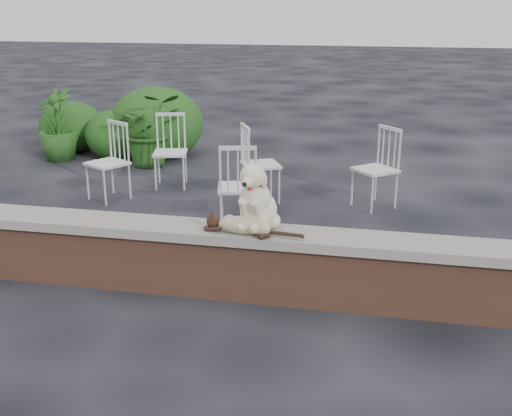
% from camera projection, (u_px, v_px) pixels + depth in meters
% --- Properties ---
extents(ground, '(60.00, 60.00, 0.00)m').
position_uv_depth(ground, '(173.00, 288.00, 5.26)').
color(ground, black).
rests_on(ground, ground).
extents(brick_wall, '(6.00, 0.30, 0.50)m').
position_uv_depth(brick_wall, '(172.00, 261.00, 5.18)').
color(brick_wall, brown).
rests_on(brick_wall, ground).
extents(capstone, '(6.20, 0.40, 0.08)m').
position_uv_depth(capstone, '(170.00, 229.00, 5.08)').
color(capstone, slate).
rests_on(capstone, brick_wall).
extents(dog, '(0.47, 0.56, 0.57)m').
position_uv_depth(dog, '(259.00, 194.00, 4.89)').
color(dog, beige).
rests_on(dog, capstone).
extents(cat, '(0.98, 0.41, 0.16)m').
position_uv_depth(cat, '(245.00, 224.00, 4.84)').
color(cat, tan).
rests_on(cat, capstone).
extents(chair_a, '(0.68, 0.68, 0.94)m').
position_uv_depth(chair_a, '(170.00, 151.00, 7.98)').
color(chair_a, silver).
rests_on(chair_a, ground).
extents(chair_c, '(0.67, 0.67, 0.94)m').
position_uv_depth(chair_c, '(238.00, 186.00, 6.50)').
color(chair_c, silver).
rests_on(chair_c, ground).
extents(chair_e, '(0.75, 0.75, 0.94)m').
position_uv_depth(chair_e, '(261.00, 163.00, 7.40)').
color(chair_e, silver).
rests_on(chair_e, ground).
extents(chair_b, '(0.77, 0.77, 0.94)m').
position_uv_depth(chair_b, '(107.00, 162.00, 7.46)').
color(chair_b, silver).
rests_on(chair_b, ground).
extents(chair_d, '(0.79, 0.79, 0.94)m').
position_uv_depth(chair_d, '(375.00, 168.00, 7.18)').
color(chair_d, silver).
rests_on(chair_d, ground).
extents(potted_plant_a, '(1.25, 1.19, 1.08)m').
position_uv_depth(potted_plant_a, '(150.00, 129.00, 9.02)').
color(potted_plant_a, '#174212').
rests_on(potted_plant_a, ground).
extents(potted_plant_b, '(0.82, 0.82, 1.08)m').
position_uv_depth(potted_plant_b, '(57.00, 125.00, 9.33)').
color(potted_plant_b, '#174212').
rests_on(potted_plant_b, ground).
extents(shrubbery, '(2.75, 1.32, 1.14)m').
position_uv_depth(shrubbery, '(129.00, 127.00, 9.65)').
color(shrubbery, '#174212').
rests_on(shrubbery, ground).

